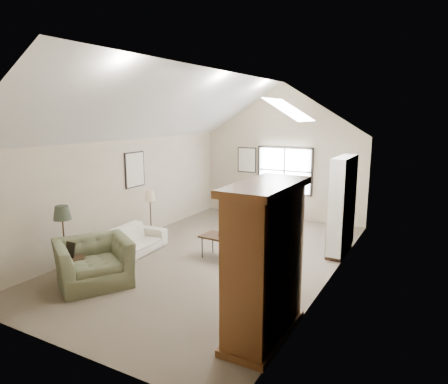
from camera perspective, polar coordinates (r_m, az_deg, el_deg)
The scene contains 18 objects.
room_shell at distance 8.35m, azimuth -1.35°, elevation 11.80°, with size 5.01×8.01×4.00m.
window at distance 12.02m, azimuth 8.65°, elevation 3.04°, with size 1.72×0.08×1.42m, color black.
skylight at distance 8.62m, azimuth 9.41°, elevation 11.72°, with size 0.80×1.20×0.52m, color white, non-canonical shape.
wall_art at distance 11.07m, azimuth -4.70°, elevation 3.90°, with size 1.97×3.71×0.88m.
armoire at distance 5.59m, azimuth 5.84°, elevation -9.95°, with size 0.60×1.50×2.20m, color brown.
tv_alcove at distance 9.22m, azimuth 16.58°, elevation -1.62°, with size 0.32×1.30×2.10m, color white.
media_console at distance 9.44m, azimuth 16.17°, elevation -6.65°, with size 0.34×1.18×0.60m, color #382316.
tv_panel at distance 9.27m, azimuth 16.38°, elevation -2.99°, with size 0.05×0.90×0.55m, color black.
sofa at distance 9.16m, azimuth -13.67°, elevation -7.08°, with size 2.04×0.80×0.60m, color white.
armchair_near at distance 7.83m, azimuth -18.12°, elevation -9.54°, with size 1.29×1.13×0.84m, color #5D6043.
armchair_far at distance 11.91m, azimuth 3.27°, elevation -2.12°, with size 0.83×0.85×0.77m, color #696E4D.
coffee_table at distance 8.74m, azimuth -0.05°, elevation -7.95°, with size 0.99×0.55×0.51m, color #352016.
bowl at distance 8.65m, azimuth -0.06°, elevation -6.17°, with size 0.24×0.24×0.06m, color #3D2519.
side_table at distance 8.07m, azimuth -20.90°, elevation -10.34°, with size 0.51×0.51×0.51m, color #322314.
side_chair at distance 11.84m, azimuth 9.57°, elevation -1.88°, with size 0.37×0.37×0.96m, color brown.
tripod_lamp at distance 10.15m, azimuth 16.09°, elevation -2.30°, with size 0.48×0.48×1.66m, color silver, non-canonical shape.
dark_lamp at distance 8.34m, azimuth -21.87°, elevation -6.41°, with size 0.34×0.34×1.42m, color #272C1F, non-canonical shape.
tan_lamp at distance 10.12m, azimuth -10.44°, elevation -3.20°, with size 0.26×0.26×1.28m, color tan, non-canonical shape.
Camera 1 is at (4.19, -7.22, 3.10)m, focal length 32.00 mm.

